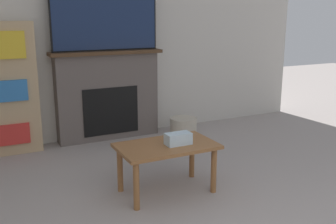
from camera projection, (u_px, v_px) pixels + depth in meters
The scene contains 8 objects.
wall_back at pixel (104, 29), 4.80m from camera, with size 5.77×0.06×2.70m.
fireplace at pixel (108, 95), 4.86m from camera, with size 1.36×0.28×1.10m.
tv at pixel (105, 19), 4.62m from camera, with size 1.29×0.03×0.75m.
coffee_table at pixel (167, 152), 3.38m from camera, with size 0.84×0.50×0.44m.
tissue_box at pixel (178, 139), 3.35m from camera, with size 0.22×0.12×0.10m.
remote_control at pixel (180, 136), 3.55m from camera, with size 0.04×0.15×0.02m.
bookshelf at pixel (4, 89), 4.28m from camera, with size 0.70×0.29×1.45m.
storage_basket at pixel (183, 127), 5.01m from camera, with size 0.34×0.34×0.24m.
Camera 1 is at (-1.48, -0.06, 1.51)m, focal length 42.00 mm.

